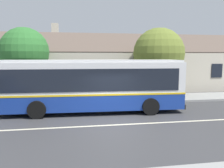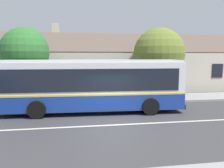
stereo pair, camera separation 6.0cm
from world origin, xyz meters
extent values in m
plane|color=#38383A|center=(0.00, 0.00, 0.00)|extent=(300.00, 300.00, 0.00)
cube|color=gray|center=(0.00, 6.00, 0.07)|extent=(60.00, 3.00, 0.15)
cube|color=beige|center=(0.00, 0.00, 0.00)|extent=(60.00, 0.16, 0.01)
cube|color=beige|center=(2.74, 13.27, 1.85)|extent=(24.56, 9.44, 3.70)
cube|color=brown|center=(2.74, 10.91, 4.74)|extent=(25.16, 4.78, 2.22)
cube|color=brown|center=(2.74, 15.63, 4.74)|extent=(25.16, 4.78, 2.22)
cube|color=beige|center=(-4.02, 14.21, 6.28)|extent=(0.70, 0.70, 1.20)
cube|color=black|center=(-5.86, 8.52, 2.04)|extent=(1.10, 0.06, 1.30)
cube|color=black|center=(2.74, 8.52, 2.04)|extent=(1.10, 0.06, 1.30)
cube|color=black|center=(11.33, 8.52, 2.04)|extent=(1.10, 0.06, 1.30)
cube|color=#4C3323|center=(6.42, 8.52, 1.05)|extent=(1.00, 0.06, 2.10)
cube|color=navy|center=(-0.92, 2.90, 0.73)|extent=(10.99, 2.92, 0.91)
cube|color=gold|center=(-0.92, 2.90, 1.24)|extent=(11.01, 2.94, 0.10)
cube|color=white|center=(-0.92, 2.90, 2.17)|extent=(10.99, 2.92, 1.76)
cube|color=white|center=(-0.92, 2.90, 3.11)|extent=(10.77, 2.79, 0.12)
cube|color=black|center=(-0.87, 4.16, 2.07)|extent=(10.02, 0.42, 1.26)
cube|color=black|center=(-0.97, 1.64, 2.07)|extent=(10.02, 0.42, 1.26)
cube|color=black|center=(4.54, 2.69, 2.07)|extent=(0.12, 2.20, 1.26)
cube|color=black|center=(4.54, 2.69, 2.91)|extent=(0.11, 1.75, 0.24)
cube|color=black|center=(4.56, 2.69, 0.40)|extent=(0.18, 2.50, 0.28)
cube|color=#B21919|center=(-2.24, 4.22, 0.73)|extent=(3.05, 0.15, 0.64)
cube|color=black|center=(3.37, 4.00, 1.49)|extent=(0.90, 0.06, 2.42)
cylinder|color=black|center=(2.50, 4.02, 0.50)|extent=(1.01, 0.32, 1.00)
cylinder|color=black|center=(2.41, 1.52, 0.50)|extent=(1.01, 0.32, 1.00)
cylinder|color=black|center=(-3.87, 4.26, 0.50)|extent=(1.01, 0.32, 1.00)
cylinder|color=black|center=(-3.97, 1.77, 0.50)|extent=(1.01, 0.32, 1.00)
cube|color=brown|center=(-6.61, 5.95, 0.60)|extent=(1.89, 0.10, 0.04)
cube|color=brown|center=(-6.61, 5.81, 0.60)|extent=(1.89, 0.10, 0.04)
cube|color=brown|center=(-6.61, 5.66, 0.60)|extent=(1.89, 0.10, 0.04)
cube|color=brown|center=(-6.61, 5.54, 0.90)|extent=(1.89, 0.04, 0.10)
cube|color=brown|center=(-6.61, 5.54, 1.04)|extent=(1.89, 0.04, 0.10)
cube|color=black|center=(-5.85, 5.81, 0.38)|extent=(0.08, 0.43, 0.45)
cylinder|color=#4C3828|center=(4.89, 6.95, 1.13)|extent=(0.34, 0.34, 2.27)
sphere|color=olive|center=(4.89, 6.95, 3.62)|extent=(4.17, 4.17, 4.17)
sphere|color=olive|center=(4.97, 7.25, 3.00)|extent=(2.62, 2.62, 2.62)
cylinder|color=#4C3828|center=(-5.67, 7.21, 1.28)|extent=(0.32, 0.32, 2.55)
sphere|color=#2D6B2D|center=(-5.67, 7.21, 3.74)|extent=(3.65, 3.65, 3.65)
cylinder|color=gray|center=(6.10, 5.00, 1.35)|extent=(0.07, 0.07, 2.40)
cube|color=#1959A5|center=(6.10, 4.98, 2.30)|extent=(0.36, 0.03, 0.48)
camera|label=1|loc=(-1.75, -10.33, 3.38)|focal=35.00mm
camera|label=2|loc=(-1.69, -10.34, 3.38)|focal=35.00mm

